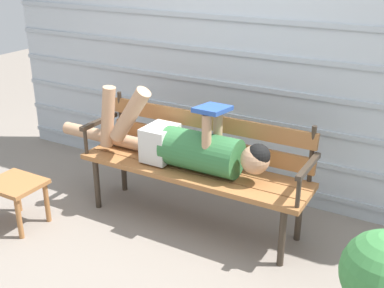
{
  "coord_description": "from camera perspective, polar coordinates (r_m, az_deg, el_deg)",
  "views": [
    {
      "loc": [
        1.51,
        -2.48,
        1.87
      ],
      "look_at": [
        0.0,
        0.16,
        0.62
      ],
      "focal_mm": 45.16,
      "sensor_mm": 36.0,
      "label": 1
    }
  ],
  "objects": [
    {
      "name": "ground_plane",
      "position": [
        3.45,
        -1.33,
        -10.38
      ],
      "size": [
        12.0,
        12.0,
        0.0
      ],
      "primitive_type": "plane",
      "color": "gray"
    },
    {
      "name": "house_siding",
      "position": [
        3.72,
        5.25,
        10.77
      ],
      "size": [
        4.41,
        0.08,
        2.26
      ],
      "color": "#B2BCC6",
      "rests_on": "ground"
    },
    {
      "name": "park_bench",
      "position": [
        3.4,
        0.55,
        -1.83
      ],
      "size": [
        1.67,
        0.44,
        0.82
      ],
      "color": "#9E6638",
      "rests_on": "ground"
    },
    {
      "name": "reclining_person",
      "position": [
        3.33,
        -1.18,
        -0.04
      ],
      "size": [
        1.78,
        0.27,
        0.55
      ],
      "color": "#33703D"
    },
    {
      "name": "footstool",
      "position": [
        3.64,
        -20.08,
        -5.15
      ],
      "size": [
        0.38,
        0.32,
        0.34
      ],
      "color": "#9E6638",
      "rests_on": "ground"
    },
    {
      "name": "potted_plant",
      "position": [
        2.61,
        21.52,
        -15.17
      ],
      "size": [
        0.42,
        0.42,
        0.62
      ],
      "color": "slate",
      "rests_on": "ground"
    }
  ]
}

